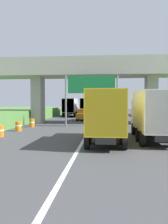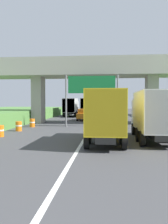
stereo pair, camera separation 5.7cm
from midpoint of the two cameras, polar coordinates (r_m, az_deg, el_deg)
The scene contains 11 objects.
lane_centre_stripe at distance 24.19m, azimuth 1.70°, elevation -4.01°, with size 0.20×86.76×0.01m, color white.
overpass_bridge at distance 30.08m, azimuth 2.44°, elevation 9.15°, with size 40.00×4.80×8.21m.
overhead_highway_sign at distance 25.66m, azimuth 1.94°, elevation 5.85°, with size 5.88×0.18×5.71m.
truck_silver at distance 44.96m, azimuth -3.15°, elevation 1.40°, with size 2.44×7.30×3.44m.
truck_white at distance 16.98m, azimuth 16.65°, elevation -0.29°, with size 2.44×7.30×3.44m.
truck_black at distance 43.07m, azimuth 1.10°, elevation 1.36°, with size 2.44×7.30×3.44m.
truck_yellow at distance 15.56m, azimuth 5.41°, elevation -0.44°, with size 2.44×7.30×3.44m.
car_orange at distance 34.93m, azimuth -0.02°, elevation -0.64°, with size 1.86×4.10×1.72m.
construction_barrel_3 at distance 19.32m, azimuth -19.83°, elevation -4.41°, with size 0.57×0.57×0.90m.
construction_barrel_4 at distance 22.63m, azimuth -15.70°, elevation -3.38°, with size 0.57×0.57×0.90m.
construction_barrel_5 at distance 26.02m, azimuth -12.56°, elevation -2.61°, with size 0.57×0.57×0.90m.
Camera 2 is at (1.57, -0.60, 2.69)m, focal length 37.18 mm.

